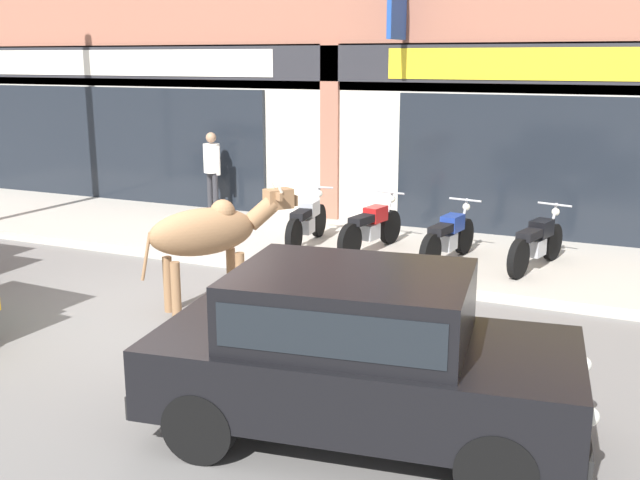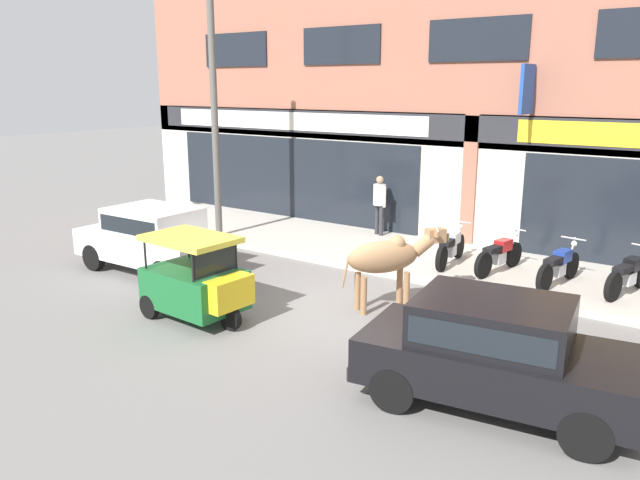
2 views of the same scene
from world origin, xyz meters
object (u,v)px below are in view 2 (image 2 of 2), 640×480
motorcycle_0 (451,247)px  auto_rickshaw (197,284)px  utility_pole (215,118)px  cow (388,257)px  motorcycle_3 (629,275)px  car_1 (496,348)px  motorcycle_1 (499,255)px  pedestrian (380,199)px  car_0 (153,236)px  motorcycle_2 (559,266)px

motorcycle_0 → auto_rickshaw: bearing=-114.0°
auto_rickshaw → utility_pole: size_ratio=0.32×
motorcycle_0 → utility_pole: bearing=-170.7°
cow → motorcycle_0: 3.04m
motorcycle_3 → cow: bearing=-139.6°
cow → car_1: cow is taller
motorcycle_0 → motorcycle_3: 3.66m
motorcycle_0 → motorcycle_1: size_ratio=1.01×
cow → pedestrian: 5.33m
car_0 → motorcycle_0: 6.70m
car_0 → motorcycle_0: size_ratio=2.02×
auto_rickshaw → motorcycle_1: auto_rickshaw is taller
motorcycle_1 → motorcycle_3: same height
car_0 → motorcycle_2: car_0 is taller
pedestrian → motorcycle_2: bearing=-17.7°
motorcycle_0 → motorcycle_1: same height
car_1 → motorcycle_0: car_1 is taller
car_0 → motorcycle_3: 9.92m
cow → motorcycle_3: 4.74m
cow → utility_pole: utility_pole is taller
auto_rickshaw → car_1: bearing=0.4°
motorcycle_3 → utility_pole: size_ratio=0.29×
auto_rickshaw → cow: bearing=44.5°
motorcycle_2 → utility_pole: bearing=-174.1°
car_0 → motorcycle_2: bearing=25.9°
utility_pole → motorcycle_1: bearing=8.1°
auto_rickshaw → pedestrian: (-0.34, 6.96, 0.48)m
car_1 → auto_rickshaw: auto_rickshaw is taller
motorcycle_2 → utility_pole: (-8.64, -0.89, 2.73)m
auto_rickshaw → motorcycle_0: bearing=66.0°
cow → motorcycle_2: cow is taller
motorcycle_3 → motorcycle_1: bearing=-179.3°
cow → motorcycle_1: cow is taller
cow → car_0: (-5.49, -0.92, -0.19)m
pedestrian → cow: bearing=-58.0°
motorcycle_3 → utility_pole: (-9.90, -1.08, 2.73)m
motorcycle_0 → utility_pole: 6.89m
car_1 → motorcycle_1: size_ratio=2.09×
car_0 → utility_pole: bearing=105.8°
motorcycle_2 → pedestrian: size_ratio=1.13×
motorcycle_2 → motorcycle_3: size_ratio=1.01×
motorcycle_1 → motorcycle_2: (1.29, -0.16, 0.00)m
motorcycle_1 → car_0: bearing=-148.8°
car_1 → utility_pole: (-9.26, 4.38, 2.45)m
motorcycle_1 → pedestrian: size_ratio=1.12×
car_0 → motorcycle_0: bearing=35.9°
motorcycle_0 → cow: bearing=-88.8°
motorcycle_0 → pedestrian: (-2.76, 1.52, 0.60)m
car_0 → utility_pole: 3.89m
motorcycle_3 → motorcycle_0: bearing=-179.1°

